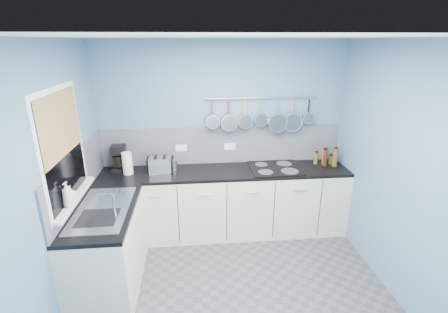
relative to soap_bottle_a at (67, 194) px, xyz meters
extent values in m
cube|color=#47474C|center=(1.53, -0.10, -1.18)|extent=(3.20, 3.00, 0.02)
cube|color=white|center=(1.53, -0.10, 1.34)|extent=(3.20, 3.00, 0.02)
cube|color=teal|center=(1.53, 1.41, 0.08)|extent=(3.20, 0.02, 2.50)
cube|color=teal|center=(-0.08, -0.10, 0.08)|extent=(0.02, 3.00, 2.50)
cube|color=teal|center=(3.14, -0.10, 0.08)|extent=(0.02, 3.00, 2.50)
cube|color=gray|center=(1.53, 1.39, -0.02)|extent=(3.20, 0.02, 0.50)
cube|color=gray|center=(-0.06, 0.50, -0.02)|extent=(0.02, 1.80, 0.50)
cube|color=beige|center=(1.53, 1.10, -0.74)|extent=(3.20, 0.60, 0.86)
cube|color=black|center=(1.53, 1.10, -0.29)|extent=(3.20, 0.60, 0.04)
cube|color=beige|center=(0.23, 0.20, -0.74)|extent=(0.60, 1.20, 0.86)
cube|color=black|center=(0.23, 0.20, -0.29)|extent=(0.60, 1.20, 0.04)
cube|color=white|center=(-0.05, 0.20, 0.38)|extent=(0.01, 1.00, 1.10)
cube|color=black|center=(-0.04, 0.20, 0.38)|extent=(0.01, 0.90, 1.00)
cube|color=olive|center=(-0.03, 0.20, 0.61)|extent=(0.01, 0.90, 0.55)
cube|color=white|center=(-0.02, 0.20, -0.13)|extent=(0.10, 0.98, 0.03)
cube|color=silver|center=(0.23, 0.20, -0.27)|extent=(0.50, 0.95, 0.01)
cube|color=white|center=(0.98, 1.37, -0.04)|extent=(0.15, 0.01, 0.09)
cube|color=white|center=(1.63, 1.37, -0.04)|extent=(0.15, 0.01, 0.09)
cylinder|color=silver|center=(2.03, 1.35, 0.61)|extent=(1.45, 0.02, 0.02)
imported|color=white|center=(0.00, 0.00, 0.00)|extent=(0.10, 0.10, 0.24)
imported|color=white|center=(0.00, 0.06, -0.03)|extent=(0.10, 0.10, 0.17)
cylinder|color=white|center=(0.32, 1.10, -0.13)|extent=(0.15, 0.15, 0.28)
cube|color=silver|center=(0.72, 1.12, -0.17)|extent=(0.33, 0.22, 0.19)
cylinder|color=silver|center=(0.88, 1.19, -0.20)|extent=(0.11, 0.11, 0.13)
cube|color=black|center=(2.19, 1.09, -0.26)|extent=(0.65, 0.57, 0.01)
cylinder|color=#265919|center=(2.99, 1.20, -0.21)|extent=(0.07, 0.07, 0.11)
cylinder|color=olive|center=(2.89, 1.21, -0.17)|extent=(0.05, 0.05, 0.20)
cylinder|color=brown|center=(2.78, 1.22, -0.19)|extent=(0.06, 0.06, 0.16)
cylinder|color=brown|center=(3.00, 1.11, -0.15)|extent=(0.07, 0.07, 0.24)
cylinder|color=#4C190C|center=(2.87, 1.13, -0.16)|extent=(0.06, 0.06, 0.22)
camera|label=1|loc=(1.15, -2.76, 1.31)|focal=26.10mm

